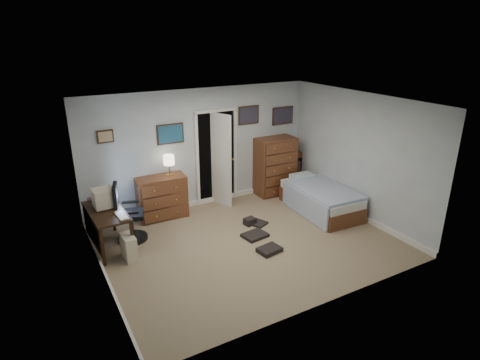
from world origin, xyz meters
name	(u,v)px	position (x,y,z in m)	size (l,w,h in m)	color
floor	(248,243)	(0.00, 0.00, -0.01)	(5.00, 4.00, 0.02)	#88735D
computer_desk	(102,220)	(-2.28, 1.05, 0.54)	(0.62, 1.24, 0.70)	black
crt_monitor	(104,198)	(-2.18, 1.21, 0.87)	(0.38, 0.35, 0.33)	beige
keyboard	(121,215)	(-2.02, 0.71, 0.71)	(0.14, 0.37, 0.02)	beige
pc_tower	(129,247)	(-2.00, 0.51, 0.21)	(0.21, 0.40, 0.42)	beige
office_chair	(128,219)	(-1.84, 1.14, 0.42)	(0.65, 0.65, 1.09)	black
media_stack	(94,216)	(-2.32, 1.66, 0.36)	(0.14, 0.14, 0.72)	maroon
low_dresser	(162,197)	(-0.99, 1.77, 0.43)	(0.97, 0.48, 0.86)	brown
table_lamp	(169,161)	(-0.79, 1.77, 1.17)	(0.23, 0.23, 0.42)	gold
doorway	(211,154)	(0.35, 2.27, 1.00)	(0.96, 1.12, 2.05)	black
tall_dresser	(275,166)	(1.72, 1.75, 0.66)	(0.90, 0.53, 1.32)	brown
headboard_bookcase	(284,170)	(2.07, 1.86, 0.46)	(0.97, 0.26, 0.87)	brown
bed	(320,199)	(1.99, 0.43, 0.28)	(1.05, 1.85, 0.59)	brown
wall_posters	(225,123)	(0.57, 1.98, 1.75)	(4.38, 0.04, 0.60)	#331E11
floor_clutter	(259,235)	(0.27, 0.10, 0.04)	(0.79, 1.44, 0.14)	black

